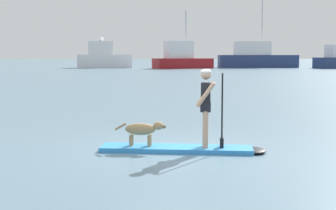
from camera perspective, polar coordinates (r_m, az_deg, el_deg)
name	(u,v)px	position (r m, az deg, el deg)	size (l,w,h in m)	color
ground_plane	(176,151)	(10.54, 0.99, -5.43)	(400.00, 400.00, 0.00)	slate
paddleboard	(187,149)	(10.51, 2.24, -5.19)	(3.60, 1.63, 0.10)	#338CD8
person_paddler	(206,103)	(10.35, 4.54, 0.29)	(0.67, 0.57, 1.67)	tan
dog	(143,130)	(10.54, -2.99, -2.91)	(1.10, 0.41, 0.54)	#997A51
moored_boat_far_starboard	(104,58)	(76.49, -7.55, 5.53)	(8.56, 3.86, 4.73)	white
moored_boat_far_port	(181,58)	(72.41, 1.57, 5.51)	(9.13, 4.88, 8.55)	maroon
moored_boat_outer	(256,58)	(77.56, 10.33, 5.49)	(12.54, 5.09, 11.98)	navy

